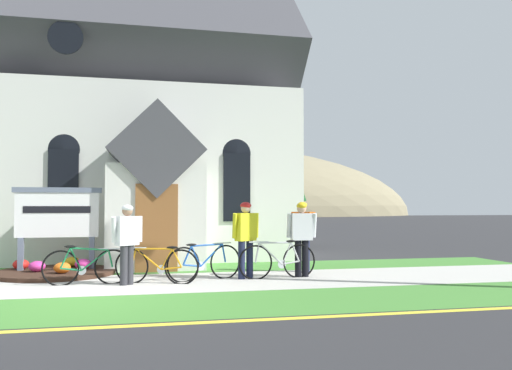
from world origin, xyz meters
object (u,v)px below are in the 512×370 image
(bicycle_yellow, at_px, (86,266))
(cyclist_in_white_jersey, at_px, (127,239))
(cyclist_in_green_jersey, at_px, (302,234))
(church_sign, at_px, (57,216))
(roadside_conifer, at_px, (257,124))
(cyclist_in_red_jersey, at_px, (302,231))
(bicycle_orange, at_px, (157,265))
(bicycle_black, at_px, (205,262))
(cyclist_in_yellow_jersey, at_px, (246,234))
(bicycle_green, at_px, (278,260))

(bicycle_yellow, distance_m, cyclist_in_white_jersey, 0.99)
(cyclist_in_green_jersey, bearing_deg, church_sign, 161.78)
(bicycle_yellow, bearing_deg, cyclist_in_white_jersey, -15.99)
(cyclist_in_white_jersey, xyz_separation_m, roadside_conifer, (4.55, 8.78, 3.81))
(cyclist_in_green_jersey, distance_m, cyclist_in_white_jersey, 3.76)
(bicycle_yellow, height_order, cyclist_in_red_jersey, cyclist_in_red_jersey)
(bicycle_orange, height_order, bicycle_black, bicycle_black)
(cyclist_in_red_jersey, height_order, cyclist_in_white_jersey, cyclist_in_red_jersey)
(bicycle_orange, distance_m, roadside_conifer, 10.51)
(cyclist_in_yellow_jersey, bearing_deg, roadside_conifer, 76.15)
(bicycle_orange, distance_m, cyclist_in_white_jersey, 0.81)
(bicycle_yellow, bearing_deg, church_sign, 114.00)
(cyclist_in_red_jersey, bearing_deg, bicycle_orange, -161.21)
(bicycle_green, relative_size, cyclist_in_green_jersey, 1.06)
(cyclist_in_red_jersey, xyz_separation_m, cyclist_in_green_jersey, (-0.29, -0.87, -0.02))
(cyclist_in_yellow_jersey, xyz_separation_m, cyclist_in_green_jersey, (1.27, 0.01, -0.01))
(church_sign, bearing_deg, bicycle_yellow, -66.00)
(bicycle_orange, relative_size, bicycle_green, 0.95)
(bicycle_black, distance_m, cyclist_in_green_jersey, 2.23)
(cyclist_in_green_jersey, bearing_deg, cyclist_in_white_jersey, -174.10)
(bicycle_yellow, height_order, cyclist_in_green_jersey, cyclist_in_green_jersey)
(roadside_conifer, bearing_deg, bicycle_orange, -114.49)
(bicycle_green, height_order, cyclist_in_green_jersey, cyclist_in_green_jersey)
(church_sign, bearing_deg, bicycle_orange, -42.91)
(cyclist_in_red_jersey, bearing_deg, cyclist_in_white_jersey, -162.72)
(bicycle_orange, xyz_separation_m, cyclist_in_white_jersey, (-0.59, -0.08, 0.55))
(church_sign, height_order, cyclist_in_red_jersey, church_sign)
(cyclist_in_yellow_jersey, bearing_deg, cyclist_in_green_jersey, 0.49)
(cyclist_in_white_jersey, relative_size, roadside_conifer, 0.21)
(church_sign, bearing_deg, cyclist_in_green_jersey, -18.22)
(church_sign, relative_size, bicycle_yellow, 1.18)
(church_sign, distance_m, roadside_conifer, 9.69)
(bicycle_orange, relative_size, roadside_conifer, 0.22)
(cyclist_in_green_jersey, bearing_deg, bicycle_green, -170.03)
(bicycle_green, bearing_deg, bicycle_black, 177.54)
(church_sign, height_order, cyclist_in_green_jersey, church_sign)
(church_sign, height_order, bicycle_green, church_sign)
(church_sign, bearing_deg, cyclist_in_white_jersey, -52.62)
(cyclist_in_green_jersey, bearing_deg, cyclist_in_yellow_jersey, -179.51)
(cyclist_in_yellow_jersey, bearing_deg, bicycle_green, -7.39)
(cyclist_in_white_jersey, bearing_deg, bicycle_yellow, 164.01)
(church_sign, distance_m, cyclist_in_yellow_jersey, 4.51)
(bicycle_orange, distance_m, cyclist_in_green_jersey, 3.23)
(bicycle_green, distance_m, cyclist_in_red_jersey, 1.42)
(church_sign, height_order, bicycle_yellow, church_sign)
(bicycle_black, relative_size, cyclist_in_green_jersey, 1.00)
(cyclist_in_white_jersey, height_order, roadside_conifer, roadside_conifer)
(bicycle_orange, bearing_deg, cyclist_in_green_jersey, 5.52)
(bicycle_orange, relative_size, cyclist_in_white_jersey, 1.04)
(bicycle_black, xyz_separation_m, cyclist_in_white_jersey, (-1.59, -0.35, 0.54))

